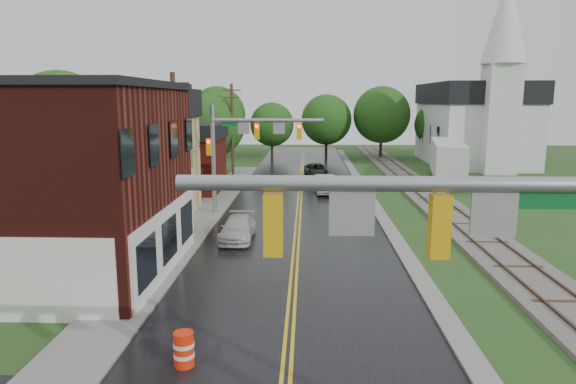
# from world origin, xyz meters

# --- Properties ---
(main_road) EXTENTS (10.00, 90.00, 0.02)m
(main_road) POSITION_xyz_m (0.00, 30.00, 0.00)
(main_road) COLOR black
(main_road) RESTS_ON ground
(curb_right) EXTENTS (0.80, 70.00, 0.12)m
(curb_right) POSITION_xyz_m (5.40, 35.00, 0.00)
(curb_right) COLOR gray
(curb_right) RESTS_ON ground
(sidewalk_left) EXTENTS (2.40, 50.00, 0.12)m
(sidewalk_left) POSITION_xyz_m (-6.20, 25.00, 0.00)
(sidewalk_left) COLOR gray
(sidewalk_left) RESTS_ON ground
(brick_building) EXTENTS (14.30, 10.30, 8.30)m
(brick_building) POSITION_xyz_m (-12.48, 15.00, 4.15)
(brick_building) COLOR #42120E
(brick_building) RESTS_ON ground
(yellow_house) EXTENTS (8.00, 7.00, 6.40)m
(yellow_house) POSITION_xyz_m (-11.00, 26.00, 3.20)
(yellow_house) COLOR tan
(yellow_house) RESTS_ON ground
(darkred_building) EXTENTS (7.00, 6.00, 4.40)m
(darkred_building) POSITION_xyz_m (-10.00, 35.00, 2.20)
(darkred_building) COLOR #3F0F0C
(darkred_building) RESTS_ON ground
(church) EXTENTS (10.40, 18.40, 20.00)m
(church) POSITION_xyz_m (20.00, 53.74, 5.83)
(church) COLOR silver
(church) RESTS_ON ground
(railroad) EXTENTS (3.20, 80.00, 0.30)m
(railroad) POSITION_xyz_m (10.00, 35.00, 0.11)
(railroad) COLOR #59544C
(railroad) RESTS_ON ground
(traffic_signal_near) EXTENTS (7.34, 0.30, 7.20)m
(traffic_signal_near) POSITION_xyz_m (3.47, 2.00, 4.97)
(traffic_signal_near) COLOR gray
(traffic_signal_near) RESTS_ON ground
(traffic_signal_far) EXTENTS (7.34, 0.43, 7.20)m
(traffic_signal_far) POSITION_xyz_m (-3.47, 27.00, 4.97)
(traffic_signal_far) COLOR gray
(traffic_signal_far) RESTS_ON ground
(utility_pole_b) EXTENTS (1.80, 0.28, 9.00)m
(utility_pole_b) POSITION_xyz_m (-6.80, 22.00, 4.72)
(utility_pole_b) COLOR #382616
(utility_pole_b) RESTS_ON ground
(utility_pole_c) EXTENTS (1.80, 0.28, 9.00)m
(utility_pole_c) POSITION_xyz_m (-6.80, 44.00, 4.72)
(utility_pole_c) COLOR #382616
(utility_pole_c) RESTS_ON ground
(tree_left_b) EXTENTS (7.60, 7.60, 9.69)m
(tree_left_b) POSITION_xyz_m (-17.85, 31.90, 5.72)
(tree_left_b) COLOR black
(tree_left_b) RESTS_ON ground
(tree_left_c) EXTENTS (6.00, 6.00, 7.65)m
(tree_left_c) POSITION_xyz_m (-13.85, 39.90, 4.51)
(tree_left_c) COLOR black
(tree_left_c) RESTS_ON ground
(tree_left_e) EXTENTS (6.40, 6.40, 8.16)m
(tree_left_e) POSITION_xyz_m (-8.85, 45.90, 4.81)
(tree_left_e) COLOR black
(tree_left_e) RESTS_ON ground
(suv_dark) EXTENTS (2.40, 4.76, 1.29)m
(suv_dark) POSITION_xyz_m (1.43, 43.63, 0.65)
(suv_dark) COLOR black
(suv_dark) RESTS_ON ground
(sedan_silver) EXTENTS (1.80, 4.54, 1.47)m
(sedan_silver) POSITION_xyz_m (2.01, 34.86, 0.73)
(sedan_silver) COLOR #B4B3B8
(sedan_silver) RESTS_ON ground
(pickup_white) EXTENTS (1.73, 4.23, 1.22)m
(pickup_white) POSITION_xyz_m (-3.20, 20.68, 0.61)
(pickup_white) COLOR silver
(pickup_white) RESTS_ON ground
(semi_trailer) EXTENTS (4.69, 12.01, 3.73)m
(semi_trailer) POSITION_xyz_m (13.42, 41.07, 2.23)
(semi_trailer) COLOR black
(semi_trailer) RESTS_ON ground
(construction_barrel) EXTENTS (0.68, 0.68, 1.04)m
(construction_barrel) POSITION_xyz_m (-2.94, 7.20, 0.52)
(construction_barrel) COLOR red
(construction_barrel) RESTS_ON ground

